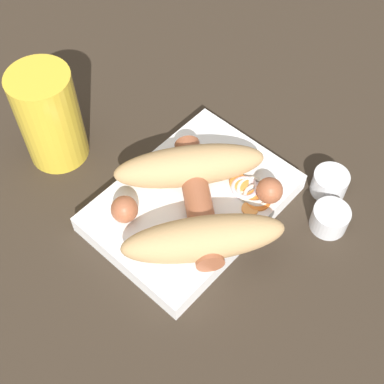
# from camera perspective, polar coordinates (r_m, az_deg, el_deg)

# --- Properties ---
(ground_plane) EXTENTS (3.00, 3.00, 0.00)m
(ground_plane) POSITION_cam_1_polar(r_m,az_deg,el_deg) (0.67, 0.00, -1.80)
(ground_plane) COLOR #33281E
(food_tray) EXTENTS (0.24, 0.17, 0.03)m
(food_tray) POSITION_cam_1_polar(r_m,az_deg,el_deg) (0.66, 0.00, -1.16)
(food_tray) COLOR white
(food_tray) RESTS_ON ground_plane
(bread_roll) EXTENTS (0.24, 0.23, 0.05)m
(bread_roll) POSITION_cam_1_polar(r_m,az_deg,el_deg) (0.62, 0.45, -0.90)
(bread_roll) COLOR tan
(bread_roll) RESTS_ON food_tray
(sausage) EXTENTS (0.17, 0.15, 0.03)m
(sausage) POSITION_cam_1_polar(r_m,az_deg,el_deg) (0.63, 0.63, -0.84)
(sausage) COLOR #9E5638
(sausage) RESTS_ON food_tray
(pickled_veggies) EXTENTS (0.06, 0.07, 0.01)m
(pickled_veggies) POSITION_cam_1_polar(r_m,az_deg,el_deg) (0.66, 6.30, 0.04)
(pickled_veggies) COLOR #F99E4C
(pickled_veggies) RESTS_ON food_tray
(condiment_cup_near) EXTENTS (0.05, 0.05, 0.03)m
(condiment_cup_near) POSITION_cam_1_polar(r_m,az_deg,el_deg) (0.67, 14.46, -2.83)
(condiment_cup_near) COLOR silver
(condiment_cup_near) RESTS_ON ground_plane
(condiment_cup_far) EXTENTS (0.05, 0.05, 0.03)m
(condiment_cup_far) POSITION_cam_1_polar(r_m,az_deg,el_deg) (0.70, 14.45, 0.86)
(condiment_cup_far) COLOR silver
(condiment_cup_far) RESTS_ON ground_plane
(drink_glass) EXTENTS (0.08, 0.08, 0.14)m
(drink_glass) POSITION_cam_1_polar(r_m,az_deg,el_deg) (0.70, -14.97, 7.73)
(drink_glass) COLOR gold
(drink_glass) RESTS_ON ground_plane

